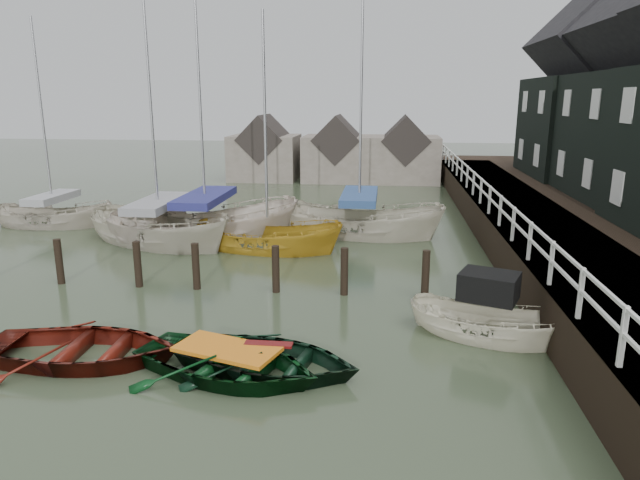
# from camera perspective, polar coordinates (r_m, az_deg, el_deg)

# --- Properties ---
(ground) EXTENTS (120.00, 120.00, 0.00)m
(ground) POSITION_cam_1_polar(r_m,az_deg,el_deg) (14.44, -11.44, -8.86)
(ground) COLOR #2E3B26
(ground) RESTS_ON ground
(pier) EXTENTS (3.04, 32.00, 2.70)m
(pier) POSITION_cam_1_polar(r_m,az_deg,el_deg) (23.68, 19.10, 1.53)
(pier) COLOR black
(pier) RESTS_ON ground
(mooring_pilings) EXTENTS (13.72, 0.22, 1.80)m
(mooring_pilings) POSITION_cam_1_polar(r_m,az_deg,el_deg) (17.28, -12.00, -3.24)
(mooring_pilings) COLOR black
(mooring_pilings) RESTS_ON ground
(far_sheds) EXTENTS (14.00, 4.08, 4.39)m
(far_sheds) POSITION_cam_1_polar(r_m,az_deg,el_deg) (38.93, 1.52, 8.70)
(far_sheds) COLOR #665B51
(far_sheds) RESTS_ON ground
(rowboat_red) EXTENTS (4.40, 3.23, 0.88)m
(rowboat_red) POSITION_cam_1_polar(r_m,az_deg,el_deg) (13.65, -22.51, -11.11)
(rowboat_red) COLOR #52140B
(rowboat_red) RESTS_ON ground
(rowboat_green) EXTENTS (4.74, 3.99, 0.84)m
(rowboat_green) POSITION_cam_1_polar(r_m,az_deg,el_deg) (12.21, -9.16, -13.21)
(rowboat_green) COLOR black
(rowboat_green) RESTS_ON ground
(rowboat_dkgreen) EXTENTS (4.42, 3.57, 0.81)m
(rowboat_dkgreen) POSITION_cam_1_polar(r_m,az_deg,el_deg) (12.27, -5.11, -12.93)
(rowboat_dkgreen) COLOR black
(rowboat_dkgreen) RESTS_ON ground
(motorboat) EXTENTS (4.10, 2.76, 2.30)m
(motorboat) POSITION_cam_1_polar(r_m,az_deg,el_deg) (14.28, 16.34, -8.94)
(motorboat) COLOR silver
(motorboat) RESTS_ON ground
(sailboat_a) EXTENTS (7.37, 5.27, 12.31)m
(sailboat_a) POSITION_cam_1_polar(r_m,az_deg,el_deg) (23.10, -15.67, -0.17)
(sailboat_a) COLOR beige
(sailboat_a) RESTS_ON ground
(sailboat_b) EXTENTS (8.00, 5.33, 11.00)m
(sailboat_b) POSITION_cam_1_polar(r_m,az_deg,el_deg) (23.27, -11.24, 0.18)
(sailboat_b) COLOR beige
(sailboat_b) RESTS_ON ground
(sailboat_c) EXTENTS (6.08, 3.15, 9.57)m
(sailboat_c) POSITION_cam_1_polar(r_m,az_deg,el_deg) (21.47, -5.22, -0.90)
(sailboat_c) COLOR #B48A21
(sailboat_c) RESTS_ON ground
(sailboat_d) EXTENTS (7.41, 4.07, 13.46)m
(sailboat_d) POSITION_cam_1_polar(r_m,az_deg,el_deg) (23.70, 3.91, 0.69)
(sailboat_d) COLOR beige
(sailboat_d) RESTS_ON ground
(sailboat_e) EXTENTS (5.47, 2.21, 9.80)m
(sailboat_e) POSITION_cam_1_polar(r_m,az_deg,el_deg) (27.89, -24.99, 1.44)
(sailboat_e) COLOR #BAB09F
(sailboat_e) RESTS_ON ground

